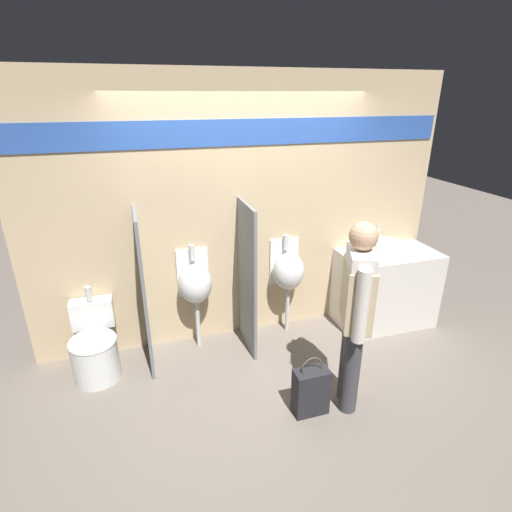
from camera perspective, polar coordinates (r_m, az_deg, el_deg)
ground_plane at (r=4.16m, az=0.71°, el=-14.38°), size 16.00×16.00×0.00m
display_wall at (r=4.07m, az=-1.80°, el=6.29°), size 4.30×0.07×2.70m
sink_counter at (r=4.78m, az=17.97°, el=-4.34°), size 1.06×0.61×0.86m
sink_basin at (r=4.60m, az=17.75°, el=1.38°), size 0.36×0.36×0.26m
cell_phone at (r=4.34m, az=16.06°, el=-0.48°), size 0.07×0.14×0.01m
divider_near_counter at (r=3.85m, az=-15.70°, el=-5.04°), size 0.03×0.58×1.54m
divider_mid at (r=3.98m, az=-1.28°, el=-3.28°), size 0.03×0.58×1.54m
urinal_near_counter at (r=4.03m, az=-8.68°, el=-3.87°), size 0.34×0.31×1.10m
urinal_far at (r=4.27m, az=4.62°, el=-2.16°), size 0.34×0.31×1.10m
toilet at (r=4.10m, az=-22.04°, el=-12.23°), size 0.43×0.59×0.81m
person_in_vest at (r=3.23m, az=14.10°, el=-6.92°), size 0.36×0.53×1.63m
shopping_bag at (r=3.50m, az=7.83°, el=-18.55°), size 0.29×0.16×0.54m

